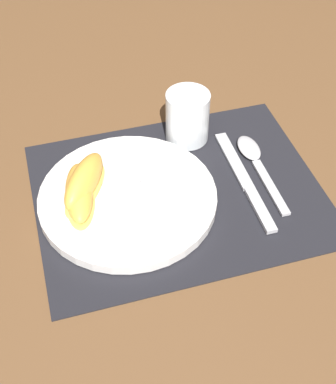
{
  "coord_description": "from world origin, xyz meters",
  "views": [
    {
      "loc": [
        -0.17,
        -0.55,
        0.6
      ],
      "look_at": [
        -0.02,
        -0.02,
        0.02
      ],
      "focal_mm": 50.0,
      "sensor_mm": 36.0,
      "label": 1
    }
  ],
  "objects_px": {
    "citrus_wedge_1": "(79,194)",
    "citrus_wedge_0": "(84,182)",
    "plate": "(129,200)",
    "juice_glass": "(187,119)",
    "knife": "(245,182)",
    "spoon": "(254,158)",
    "fork": "(143,187)"
  },
  "relations": [
    {
      "from": "spoon",
      "to": "citrus_wedge_0",
      "type": "height_order",
      "value": "citrus_wedge_0"
    },
    {
      "from": "juice_glass",
      "to": "citrus_wedge_0",
      "type": "distance_m",
      "value": 0.21
    },
    {
      "from": "spoon",
      "to": "plate",
      "type": "bearing_deg",
      "value": -170.23
    },
    {
      "from": "knife",
      "to": "citrus_wedge_1",
      "type": "distance_m",
      "value": 0.26
    },
    {
      "from": "citrus_wedge_1",
      "to": "citrus_wedge_0",
      "type": "bearing_deg",
      "value": 53.45
    },
    {
      "from": "knife",
      "to": "fork",
      "type": "bearing_deg",
      "value": 173.63
    },
    {
      "from": "juice_glass",
      "to": "spoon",
      "type": "relative_size",
      "value": 0.48
    },
    {
      "from": "citrus_wedge_1",
      "to": "spoon",
      "type": "bearing_deg",
      "value": 4.95
    },
    {
      "from": "plate",
      "to": "fork",
      "type": "height_order",
      "value": "fork"
    },
    {
      "from": "fork",
      "to": "citrus_wedge_0",
      "type": "xyz_separation_m",
      "value": [
        -0.08,
        0.02,
        0.02
      ]
    },
    {
      "from": "knife",
      "to": "spoon",
      "type": "bearing_deg",
      "value": 53.23
    },
    {
      "from": "plate",
      "to": "citrus_wedge_1",
      "type": "bearing_deg",
      "value": 169.68
    },
    {
      "from": "knife",
      "to": "spoon",
      "type": "height_order",
      "value": "spoon"
    },
    {
      "from": "citrus_wedge_0",
      "to": "juice_glass",
      "type": "bearing_deg",
      "value": 26.91
    },
    {
      "from": "plate",
      "to": "juice_glass",
      "type": "bearing_deg",
      "value": 43.37
    },
    {
      "from": "juice_glass",
      "to": "citrus_wedge_0",
      "type": "height_order",
      "value": "juice_glass"
    },
    {
      "from": "juice_glass",
      "to": "knife",
      "type": "xyz_separation_m",
      "value": [
        0.06,
        -0.13,
        -0.04
      ]
    },
    {
      "from": "spoon",
      "to": "citrus_wedge_1",
      "type": "height_order",
      "value": "citrus_wedge_1"
    },
    {
      "from": "spoon",
      "to": "fork",
      "type": "bearing_deg",
      "value": -171.97
    },
    {
      "from": "plate",
      "to": "juice_glass",
      "type": "distance_m",
      "value": 0.18
    },
    {
      "from": "plate",
      "to": "spoon",
      "type": "distance_m",
      "value": 0.22
    },
    {
      "from": "knife",
      "to": "citrus_wedge_1",
      "type": "xyz_separation_m",
      "value": [
        -0.26,
        0.02,
        0.03
      ]
    },
    {
      "from": "fork",
      "to": "citrus_wedge_1",
      "type": "relative_size",
      "value": 1.22
    },
    {
      "from": "juice_glass",
      "to": "citrus_wedge_1",
      "type": "height_order",
      "value": "juice_glass"
    },
    {
      "from": "spoon",
      "to": "fork",
      "type": "xyz_separation_m",
      "value": [
        -0.2,
        -0.03,
        0.01
      ]
    },
    {
      "from": "spoon",
      "to": "knife",
      "type": "bearing_deg",
      "value": -126.77
    },
    {
      "from": "juice_glass",
      "to": "citrus_wedge_1",
      "type": "xyz_separation_m",
      "value": [
        -0.2,
        -0.11,
        -0.01
      ]
    },
    {
      "from": "plate",
      "to": "fork",
      "type": "xyz_separation_m",
      "value": [
        0.03,
        0.01,
        0.01
      ]
    },
    {
      "from": "knife",
      "to": "juice_glass",
      "type": "bearing_deg",
      "value": 112.7
    },
    {
      "from": "knife",
      "to": "fork",
      "type": "xyz_separation_m",
      "value": [
        -0.16,
        0.02,
        0.02
      ]
    },
    {
      "from": "plate",
      "to": "citrus_wedge_1",
      "type": "distance_m",
      "value": 0.07
    },
    {
      "from": "plate",
      "to": "citrus_wedge_0",
      "type": "height_order",
      "value": "citrus_wedge_0"
    }
  ]
}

